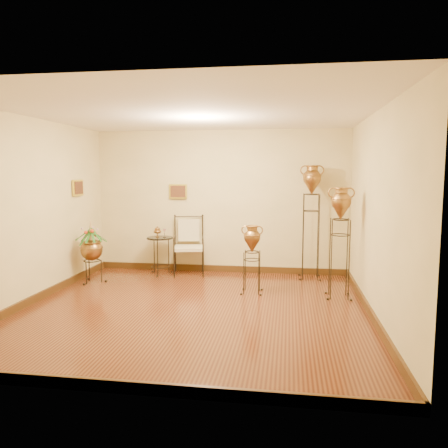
# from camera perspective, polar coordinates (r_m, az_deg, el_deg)

# --- Properties ---
(ground) EXTENTS (5.00, 5.00, 0.00)m
(ground) POSITION_cam_1_polar(r_m,az_deg,el_deg) (6.48, -3.96, -11.02)
(ground) COLOR #603116
(ground) RESTS_ON ground
(room_shell) EXTENTS (5.02, 5.02, 2.81)m
(room_shell) POSITION_cam_1_polar(r_m,az_deg,el_deg) (6.18, -4.13, 4.49)
(room_shell) COLOR beige
(room_shell) RESTS_ON ground
(amphora_tall) EXTENTS (0.53, 0.53, 2.13)m
(amphora_tall) POSITION_cam_1_polar(r_m,az_deg,el_deg) (8.23, 11.30, 0.43)
(amphora_tall) COLOR black
(amphora_tall) RESTS_ON ground
(amphora_mid) EXTENTS (0.43, 0.43, 1.77)m
(amphora_mid) POSITION_cam_1_polar(r_m,az_deg,el_deg) (7.08, 14.89, -2.26)
(amphora_mid) COLOR black
(amphora_mid) RESTS_ON ground
(amphora_short) EXTENTS (0.44, 0.44, 1.14)m
(amphora_short) POSITION_cam_1_polar(r_m,az_deg,el_deg) (7.18, 3.67, -4.57)
(amphora_short) COLOR black
(amphora_short) RESTS_ON ground
(planter_urn) EXTENTS (0.65, 0.65, 1.16)m
(planter_urn) POSITION_cam_1_polar(r_m,az_deg,el_deg) (8.19, -16.92, -2.89)
(planter_urn) COLOR black
(planter_urn) RESTS_ON ground
(armchair) EXTENTS (0.74, 0.71, 1.13)m
(armchair) POSITION_cam_1_polar(r_m,az_deg,el_deg) (8.51, -4.63, -2.82)
(armchair) COLOR black
(armchair) RESTS_ON ground
(side_table) EXTENTS (0.64, 0.64, 0.92)m
(side_table) POSITION_cam_1_polar(r_m,az_deg,el_deg) (8.61, -8.34, -4.01)
(side_table) COLOR black
(side_table) RESTS_ON ground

